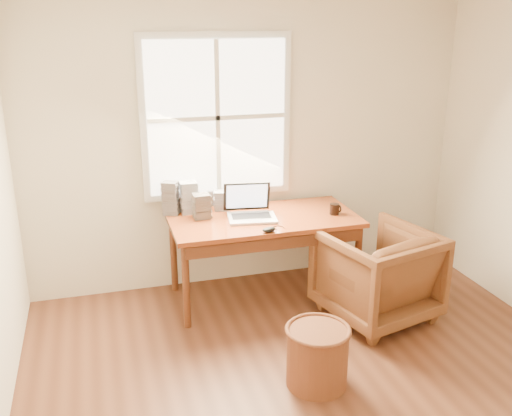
{
  "coord_description": "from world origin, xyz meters",
  "views": [
    {
      "loc": [
        -1.34,
        -2.59,
        2.38
      ],
      "look_at": [
        -0.11,
        1.65,
        0.89
      ],
      "focal_mm": 40.0,
      "sensor_mm": 36.0,
      "label": 1
    }
  ],
  "objects_px": {
    "armchair": "(377,274)",
    "wicker_stool": "(317,357)",
    "desk": "(264,219)",
    "laptop": "(252,204)",
    "cd_stack_a": "(189,197)",
    "coffee_mug": "(334,209)"
  },
  "relations": [
    {
      "from": "armchair",
      "to": "wicker_stool",
      "type": "xyz_separation_m",
      "value": [
        -0.81,
        -0.74,
        -0.17
      ]
    },
    {
      "from": "desk",
      "to": "armchair",
      "type": "xyz_separation_m",
      "value": [
        0.79,
        -0.59,
        -0.35
      ]
    },
    {
      "from": "desk",
      "to": "laptop",
      "type": "bearing_deg",
      "value": -161.75
    },
    {
      "from": "wicker_stool",
      "to": "cd_stack_a",
      "type": "relative_size",
      "value": 1.46
    },
    {
      "from": "armchair",
      "to": "laptop",
      "type": "relative_size",
      "value": 2.15
    },
    {
      "from": "wicker_stool",
      "to": "armchair",
      "type": "bearing_deg",
      "value": 42.16
    },
    {
      "from": "laptop",
      "to": "coffee_mug",
      "type": "xyz_separation_m",
      "value": [
        0.72,
        -0.07,
        -0.09
      ]
    },
    {
      "from": "laptop",
      "to": "desk",
      "type": "bearing_deg",
      "value": 26.59
    },
    {
      "from": "laptop",
      "to": "wicker_stool",
      "type": "bearing_deg",
      "value": -77.81
    },
    {
      "from": "coffee_mug",
      "to": "cd_stack_a",
      "type": "bearing_deg",
      "value": 145.76
    },
    {
      "from": "armchair",
      "to": "laptop",
      "type": "height_order",
      "value": "laptop"
    },
    {
      "from": "desk",
      "to": "coffee_mug",
      "type": "distance_m",
      "value": 0.62
    },
    {
      "from": "cd_stack_a",
      "to": "armchair",
      "type": "bearing_deg",
      "value": -32.57
    },
    {
      "from": "armchair",
      "to": "cd_stack_a",
      "type": "height_order",
      "value": "cd_stack_a"
    },
    {
      "from": "wicker_stool",
      "to": "cd_stack_a",
      "type": "xyz_separation_m",
      "value": [
        -0.57,
        1.62,
        0.68
      ]
    },
    {
      "from": "laptop",
      "to": "coffee_mug",
      "type": "bearing_deg",
      "value": 3.01
    },
    {
      "from": "desk",
      "to": "armchair",
      "type": "distance_m",
      "value": 1.05
    },
    {
      "from": "wicker_stool",
      "to": "laptop",
      "type": "bearing_deg",
      "value": 93.86
    },
    {
      "from": "armchair",
      "to": "coffee_mug",
      "type": "bearing_deg",
      "value": -84.38
    },
    {
      "from": "laptop",
      "to": "cd_stack_a",
      "type": "distance_m",
      "value": 0.58
    },
    {
      "from": "wicker_stool",
      "to": "cd_stack_a",
      "type": "distance_m",
      "value": 1.85
    },
    {
      "from": "coffee_mug",
      "to": "cd_stack_a",
      "type": "height_order",
      "value": "cd_stack_a"
    }
  ]
}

